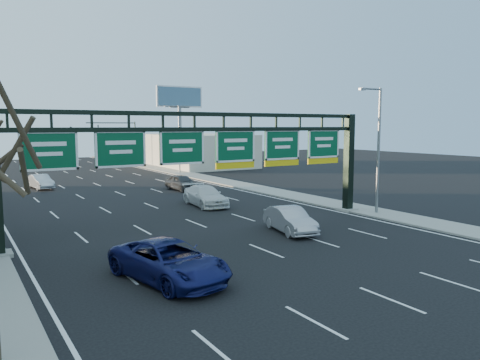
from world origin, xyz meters
TOP-DOWN VIEW (x-y plane):
  - ground at (0.00, 0.00)m, footprint 160.00×160.00m
  - sidewalk_right at (12.80, 20.00)m, footprint 3.00×120.00m
  - lane_markings at (0.00, 20.00)m, footprint 21.60×120.00m
  - sign_gantry at (0.16, 8.00)m, footprint 24.60×1.20m
  - building_right_distant at (20.00, 50.00)m, footprint 12.00×20.00m
  - streetlight_near at (12.47, 6.00)m, footprint 2.15×0.22m
  - streetlight_far at (12.47, 40.00)m, footprint 2.15×0.22m
  - billboard_right at (15.00, 44.98)m, footprint 7.00×0.50m
  - traffic_signal_mast at (5.69, 55.00)m, footprint 10.16×0.54m
  - car_blue_suv at (-6.04, 0.32)m, footprint 3.93×6.36m
  - car_silver_sedan at (3.64, 4.68)m, footprint 2.49×4.81m
  - car_white_wagon at (3.71, 15.71)m, footprint 2.62×5.61m
  - car_grey_far at (5.94, 24.97)m, footprint 2.19×4.70m
  - car_silver_distant at (-5.77, 33.52)m, footprint 2.10×4.52m

SIDE VIEW (x-z plane):
  - ground at x=0.00m, z-range 0.00..0.00m
  - lane_markings at x=0.00m, z-range 0.00..0.01m
  - sidewalk_right at x=12.80m, z-range 0.00..0.12m
  - car_silver_distant at x=-5.77m, z-range 0.00..1.43m
  - car_silver_sedan at x=3.64m, z-range 0.00..1.51m
  - car_grey_far at x=5.94m, z-range 0.00..1.56m
  - car_white_wagon at x=3.71m, z-range 0.00..1.59m
  - car_blue_suv at x=-6.04m, z-range 0.00..1.64m
  - building_right_distant at x=20.00m, z-range 0.00..5.00m
  - sign_gantry at x=0.16m, z-range 1.03..8.23m
  - streetlight_near at x=12.47m, z-range 0.58..9.58m
  - streetlight_far at x=12.47m, z-range 0.58..9.58m
  - traffic_signal_mast at x=5.69m, z-range 2.00..9.00m
  - billboard_right at x=15.00m, z-range 3.06..15.06m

